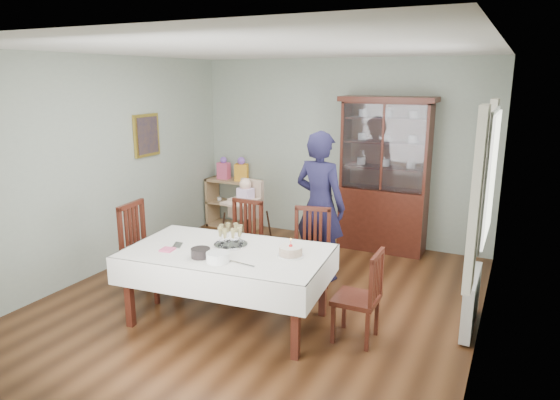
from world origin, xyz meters
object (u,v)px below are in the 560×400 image
Objects in this scene: champagne_tray at (231,239)px; birthday_cake at (291,251)px; dining_table at (228,285)px; chair_end_right at (357,314)px; china_cabinet at (385,173)px; sideboard at (234,203)px; woman at (320,206)px; chair_far_left at (241,257)px; chair_far_right at (309,269)px; chair_end_left at (149,268)px; high_chair at (246,227)px; gift_bag_pink at (224,169)px; gift_bag_orange at (241,170)px.

birthday_cake is (0.68, -0.01, -0.02)m from champagne_tray.
chair_end_right reaches higher than dining_table.
sideboard is at bearing 179.51° from china_cabinet.
china_cabinet is at bearing -97.65° from woman.
chair_far_left reaches higher than dining_table.
chair_far_left reaches higher than chair_end_right.
chair_end_right is (0.82, -0.77, -0.03)m from chair_far_right.
chair_end_left is (-1.98, -2.69, -0.81)m from china_cabinet.
china_cabinet reaches higher than birthday_cake.
sideboard is 3.21m from champagne_tray.
chair_end_right is at bearing -23.41° from chair_far_left.
china_cabinet reaches higher than chair_end_right.
high_chair is (-1.58, -1.16, -0.69)m from china_cabinet.
china_cabinet is 1.44m from woman.
chair_end_left is at bearing 172.10° from dining_table.
high_chair is 3.18× the size of champagne_tray.
chair_end_left reaches higher than champagne_tray.
woman reaches higher than chair_end_left.
chair_end_right is (0.47, -2.64, -0.86)m from china_cabinet.
dining_table is at bearing -103.92° from chair_end_left.
china_cabinet is 2.05× the size of chair_end_left.
chair_end_right is 0.49× the size of woman.
woman is at bearing 72.05° from champagne_tray.
woman is (0.82, 0.51, 0.62)m from chair_far_left.
champagne_tray is 1.34× the size of birthday_cake.
high_chair reaches higher than chair_far_left.
high_chair is at bearing 114.26° from dining_table.
sideboard is 0.59m from gift_bag_pink.
sideboard is 0.92× the size of chair_far_right.
chair_end_left is at bearing -92.54° from high_chair.
gift_bag_orange is at bearing -133.82° from chair_end_right.
chair_end_left is (0.52, -2.71, -0.08)m from sideboard.
gift_bag_pink is at bearing 128.75° from chair_far_right.
chair_far_left is 0.87× the size of high_chair.
sideboard is at bearing 130.14° from birthday_cake.
champagne_tray is at bearing -61.66° from gift_bag_orange.
chair_end_right is (1.72, -0.77, -0.02)m from chair_far_left.
gift_bag_orange is (-2.14, 2.72, 0.16)m from birthday_cake.
dining_table is 1.85m from high_chair.
china_cabinet reaches higher than sideboard.
dining_table is 8.09× the size of birthday_cake.
sideboard is at bearing 139.74° from high_chair.
birthday_cake is at bearing -96.97° from chair_end_left.
high_chair is (-1.24, 0.70, 0.14)m from chair_far_right.
high_chair is at bearing 114.83° from champagne_tray.
sideboard reaches higher than dining_table.
woman is (-0.08, 0.50, 0.62)m from chair_far_right.
chair_end_right is 3.42× the size of birthday_cake.
chair_end_left is 2.76× the size of gift_bag_orange.
high_chair reaches higher than sideboard.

